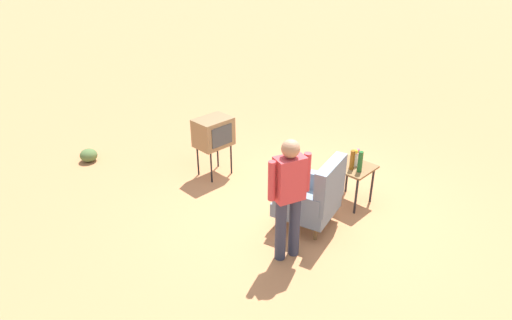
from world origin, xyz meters
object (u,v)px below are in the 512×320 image
at_px(person_standing, 289,193).
at_px(bottle_tall_amber, 352,160).
at_px(side_table, 353,172).
at_px(armchair, 314,196).
at_px(tv_on_stand, 213,133).
at_px(flower_vase, 355,156).
at_px(bottle_wine_green, 360,162).

bearing_deg(person_standing, bottle_tall_amber, -176.10).
xyz_separation_m(side_table, bottle_tall_amber, (0.09, 0.02, 0.24)).
distance_m(armchair, side_table, 0.93).
bearing_deg(armchair, tv_on_stand, -92.15).
bearing_deg(side_table, bottle_tall_amber, 12.72).
xyz_separation_m(tv_on_stand, bottle_tall_amber, (-0.75, 2.21, -0.01)).
height_order(armchair, bottle_tall_amber, armchair).
bearing_deg(flower_vase, bottle_wine_green, 52.71).
bearing_deg(tv_on_stand, armchair, 87.85).
distance_m(tv_on_stand, bottle_tall_amber, 2.34).
bearing_deg(bottle_tall_amber, flower_vase, -165.09).
xyz_separation_m(armchair, side_table, (-0.93, 0.03, 0.03)).
bearing_deg(bottle_wine_green, person_standing, -0.63).
height_order(armchair, tv_on_stand, armchair).
relative_size(side_table, person_standing, 0.38).
distance_m(armchair, flower_vase, 1.00).
bearing_deg(bottle_tall_amber, tv_on_stand, -71.26).
relative_size(side_table, tv_on_stand, 0.60).
bearing_deg(armchair, bottle_wine_green, 168.00).
bearing_deg(bottle_wine_green, flower_vase, -127.29).
relative_size(armchair, tv_on_stand, 1.03).
xyz_separation_m(armchair, bottle_tall_amber, (-0.83, 0.05, 0.27)).
xyz_separation_m(armchair, tv_on_stand, (-0.08, -2.16, 0.28)).
xyz_separation_m(armchair, bottle_wine_green, (-0.84, 0.18, 0.28)).
bearing_deg(side_table, flower_vase, -160.21).
distance_m(person_standing, bottle_wine_green, 1.60).
bearing_deg(side_table, armchair, -2.01).
bearing_deg(bottle_tall_amber, armchair, -3.68).
height_order(tv_on_stand, flower_vase, tv_on_stand).
xyz_separation_m(bottle_wine_green, flower_vase, (-0.12, -0.16, -0.01)).
relative_size(bottle_wine_green, bottle_tall_amber, 1.07).
bearing_deg(side_table, tv_on_stand, -68.94).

